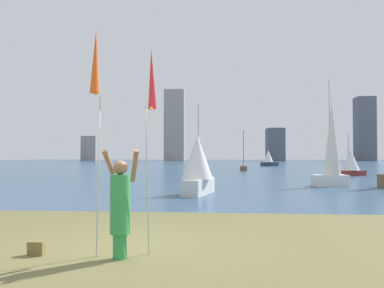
{
  "coord_description": "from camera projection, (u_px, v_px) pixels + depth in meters",
  "views": [
    {
      "loc": [
        1.92,
        -7.42,
        1.74
      ],
      "look_at": [
        0.21,
        13.32,
        2.26
      ],
      "focal_mm": 37.46,
      "sensor_mm": 36.0,
      "label": 1
    }
  ],
  "objects": [
    {
      "name": "ground",
      "position": [
        212.0,
        166.0,
        58.27
      ],
      "size": [
        120.0,
        138.0,
        0.12
      ],
      "color": "brown"
    },
    {
      "name": "person",
      "position": [
        120.0,
        205.0,
        6.68
      ],
      "size": [
        0.67,
        0.49,
        1.82
      ],
      "rotation": [
        0.0,
        0.0,
        -0.05
      ],
      "color": "green",
      "rests_on": "ground"
    },
    {
      "name": "kite_flag_left",
      "position": [
        96.0,
        67.0,
        6.74
      ],
      "size": [
        0.16,
        0.42,
        3.86
      ],
      "color": "#B2B2B7",
      "rests_on": "ground"
    },
    {
      "name": "kite_flag_right",
      "position": [
        152.0,
        84.0,
        7.23
      ],
      "size": [
        0.16,
        0.71,
        3.64
      ],
      "color": "#B2B2B7",
      "rests_on": "ground"
    },
    {
      "name": "bag",
      "position": [
        36.0,
        248.0,
        6.88
      ],
      "size": [
        0.27,
        0.13,
        0.23
      ],
      "color": "olive",
      "rests_on": "ground"
    },
    {
      "name": "sailboat_0",
      "position": [
        331.0,
        148.0,
        21.83
      ],
      "size": [
        2.01,
        1.35,
        5.87
      ],
      "color": "white",
      "rests_on": "ground"
    },
    {
      "name": "sailboat_1",
      "position": [
        350.0,
        163.0,
        32.33
      ],
      "size": [
        2.91,
        1.95,
        3.35
      ],
      "color": "maroon",
      "rests_on": "ground"
    },
    {
      "name": "sailboat_2",
      "position": [
        269.0,
        158.0,
        58.26
      ],
      "size": [
        2.72,
        2.05,
        3.78
      ],
      "color": "#333D51",
      "rests_on": "ground"
    },
    {
      "name": "sailboat_4",
      "position": [
        243.0,
        168.0,
        42.29
      ],
      "size": [
        0.74,
        1.86,
        4.28
      ],
      "color": "brown",
      "rests_on": "ground"
    },
    {
      "name": "sailboat_6",
      "position": [
        198.0,
        165.0,
        17.17
      ],
      "size": [
        1.6,
        2.79,
        3.89
      ],
      "color": "silver",
      "rests_on": "ground"
    },
    {
      "name": "skyline_tower_0",
      "position": [
        90.0,
        148.0,
        107.97
      ],
      "size": [
        4.07,
        3.48,
        6.57
      ],
      "color": "gray",
      "rests_on": "ground"
    },
    {
      "name": "skyline_tower_1",
      "position": [
        175.0,
        125.0,
        103.9
      ],
      "size": [
        5.19,
        3.45,
        18.42
      ],
      "color": "gray",
      "rests_on": "ground"
    },
    {
      "name": "skyline_tower_2",
      "position": [
        275.0,
        145.0,
        103.49
      ],
      "size": [
        4.41,
        6.51,
        8.37
      ],
      "color": "#565B66",
      "rests_on": "ground"
    },
    {
      "name": "skyline_tower_3",
      "position": [
        365.0,
        129.0,
        103.31
      ],
      "size": [
        4.51,
        4.56,
        16.47
      ],
      "color": "#565B66",
      "rests_on": "ground"
    }
  ]
}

